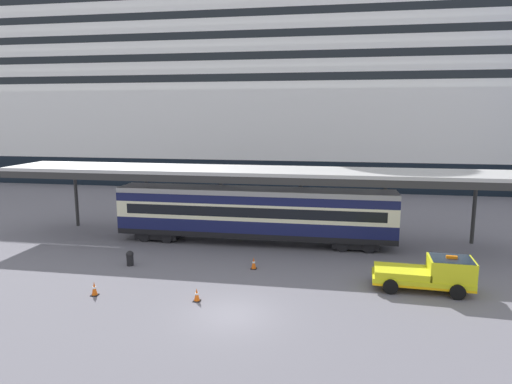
# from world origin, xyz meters

# --- Properties ---
(ground_plane) EXTENTS (400.00, 400.00, 0.00)m
(ground_plane) POSITION_xyz_m (0.00, 0.00, 0.00)
(ground_plane) COLOR slate
(cruise_ship) EXTENTS (151.13, 27.07, 35.71)m
(cruise_ship) POSITION_xyz_m (-19.21, 49.64, 11.98)
(cruise_ship) COLOR black
(cruise_ship) RESTS_ON ground
(platform_canopy) EXTENTS (38.23, 5.17, 5.50)m
(platform_canopy) POSITION_xyz_m (-1.09, 12.68, 5.23)
(platform_canopy) COLOR #B4B4B4
(platform_canopy) RESTS_ON ground
(train_carriage) EXTENTS (20.32, 2.81, 4.11)m
(train_carriage) POSITION_xyz_m (-1.09, 12.25, 2.30)
(train_carriage) COLOR black
(train_carriage) RESTS_ON ground
(service_truck) EXTENTS (5.30, 2.48, 2.02)m
(service_truck) POSITION_xyz_m (9.99, 4.83, 0.99)
(service_truck) COLOR yellow
(service_truck) RESTS_ON ground
(traffic_cone_near) EXTENTS (0.36, 0.36, 0.69)m
(traffic_cone_near) POSITION_xyz_m (-2.13, 1.26, 0.34)
(traffic_cone_near) COLOR black
(traffic_cone_near) RESTS_ON ground
(traffic_cone_mid) EXTENTS (0.36, 0.36, 0.76)m
(traffic_cone_mid) POSITION_xyz_m (-0.13, 6.59, 0.37)
(traffic_cone_mid) COLOR black
(traffic_cone_mid) RESTS_ON ground
(traffic_cone_far) EXTENTS (0.36, 0.36, 0.75)m
(traffic_cone_far) POSITION_xyz_m (-7.69, 1.05, 0.37)
(traffic_cone_far) COLOR black
(traffic_cone_far) RESTS_ON ground
(quay_bollard) EXTENTS (0.48, 0.48, 0.96)m
(quay_bollard) POSITION_xyz_m (-7.97, 5.91, 0.52)
(quay_bollard) COLOR black
(quay_bollard) RESTS_ON ground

